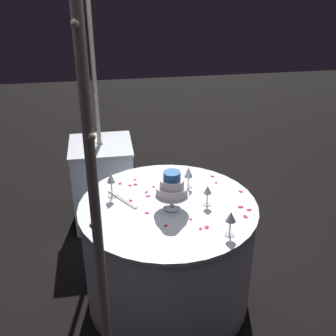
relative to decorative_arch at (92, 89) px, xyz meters
name	(u,v)px	position (x,y,z in m)	size (l,w,h in m)	color
ground_plane	(168,296)	(0.00, -0.42, -1.58)	(12.00, 12.00, 0.00)	black
decorative_arch	(92,89)	(0.00, 0.00, 0.00)	(2.25, 0.06, 2.44)	#B7B29E
main_table	(168,253)	(0.00, -0.42, -1.19)	(1.17, 1.17, 0.79)	silver
side_table	(103,183)	(1.10, 0.00, -1.20)	(0.54, 0.54, 0.77)	silver
tiered_cake	(172,187)	(-0.04, -0.44, -0.64)	(0.22, 0.22, 0.26)	silver
wine_glass_0	(231,218)	(-0.38, -0.72, -0.68)	(0.06, 0.06, 0.16)	silver
wine_glass_1	(208,191)	(-0.03, -0.67, -0.70)	(0.06, 0.06, 0.14)	silver
wine_glass_2	(111,180)	(0.17, -0.07, -0.67)	(0.06, 0.06, 0.17)	silver
wine_glass_3	(188,173)	(0.21, -0.60, -0.69)	(0.06, 0.06, 0.15)	silver
cake_knife	(121,198)	(0.13, -0.12, -0.79)	(0.26, 0.18, 0.01)	silver
rose_petal_0	(166,226)	(-0.23, -0.37, -0.79)	(0.03, 0.02, 0.00)	#C61951
rose_petal_1	(154,187)	(0.25, -0.36, -0.79)	(0.03, 0.02, 0.00)	#C61951
rose_petal_2	(201,229)	(-0.29, -0.57, -0.79)	(0.03, 0.02, 0.00)	#C61951
rose_petal_3	(183,192)	(0.14, -0.55, -0.79)	(0.04, 0.03, 0.00)	#C61951
rose_petal_4	(130,185)	(0.30, -0.20, -0.79)	(0.03, 0.02, 0.00)	#C61951
rose_petal_5	(207,227)	(-0.29, -0.61, -0.79)	(0.04, 0.03, 0.00)	#C61951
rose_petal_6	(212,176)	(0.33, -0.81, -0.79)	(0.03, 0.02, 0.00)	#C61951
rose_petal_7	(249,210)	(-0.14, -0.92, -0.79)	(0.03, 0.02, 0.00)	#C61951
rose_petal_8	(135,184)	(0.30, -0.24, -0.79)	(0.03, 0.02, 0.00)	#C61951
rose_petal_9	(178,174)	(0.41, -0.56, -0.79)	(0.03, 0.02, 0.00)	#C61951
rose_petal_10	(245,217)	(-0.21, -0.88, -0.79)	(0.04, 0.03, 0.00)	#C61951
rose_petal_11	(146,192)	(0.18, -0.30, -0.79)	(0.03, 0.02, 0.00)	#C61951
rose_petal_12	(148,196)	(0.13, -0.31, -0.79)	(0.04, 0.02, 0.00)	#C61951
rose_petal_13	(216,183)	(0.24, -0.81, -0.79)	(0.02, 0.02, 0.00)	#C61951
rose_petal_14	(131,200)	(0.09, -0.19, -0.79)	(0.03, 0.02, 0.00)	#C61951
rose_petal_15	(191,219)	(-0.19, -0.53, -0.79)	(0.03, 0.02, 0.00)	#C61951
rose_petal_16	(241,207)	(-0.10, -0.88, -0.79)	(0.04, 0.03, 0.00)	#C61951
rose_petal_17	(241,191)	(0.09, -0.94, -0.79)	(0.04, 0.02, 0.00)	#C61951
rose_petal_18	(147,213)	(-0.07, -0.28, -0.79)	(0.03, 0.02, 0.00)	#C61951
rose_petal_19	(120,183)	(0.34, -0.13, -0.79)	(0.03, 0.02, 0.00)	#C61951
rose_petal_20	(177,196)	(0.10, -0.50, -0.79)	(0.03, 0.02, 0.00)	#C61951
rose_petal_21	(135,179)	(0.38, -0.24, -0.79)	(0.03, 0.02, 0.00)	#C61951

